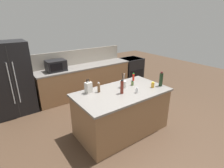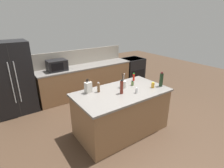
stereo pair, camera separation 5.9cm
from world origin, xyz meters
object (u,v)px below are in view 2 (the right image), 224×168
at_px(range_oven, 132,70).
at_px(spice_jar_oregano, 132,83).
at_px(salt_shaker, 137,90).
at_px(wine_bottle, 161,80).
at_px(hot_sauce_bottle, 134,77).
at_px(pepper_grinder, 99,88).
at_px(utensil_crock, 123,84).
at_px(vinegar_bottle, 122,87).
at_px(knife_block, 88,87).
at_px(honey_jar, 153,85).
at_px(refrigerator, 12,79).
at_px(microwave, 57,65).

height_order(range_oven, spice_jar_oregano, spice_jar_oregano).
xyz_separation_m(salt_shaker, spice_jar_oregano, (0.20, 0.35, -0.01)).
bearing_deg(wine_bottle, hot_sauce_bottle, 113.00).
height_order(hot_sauce_bottle, pepper_grinder, pepper_grinder).
height_order(salt_shaker, wine_bottle, wine_bottle).
xyz_separation_m(utensil_crock, salt_shaker, (0.04, -0.37, -0.03)).
relative_size(range_oven, vinegar_bottle, 3.22).
distance_m(pepper_grinder, wine_bottle, 1.38).
relative_size(knife_block, vinegar_bottle, 1.01).
height_order(range_oven, honey_jar, honey_jar).
xyz_separation_m(hot_sauce_bottle, honey_jar, (0.05, -0.56, -0.03)).
relative_size(refrigerator, utensil_crock, 5.71).
bearing_deg(utensil_crock, pepper_grinder, 170.02).
xyz_separation_m(range_oven, salt_shaker, (-2.04, -2.42, 0.53)).
bearing_deg(refrigerator, salt_shaker, -52.31).
relative_size(knife_block, pepper_grinder, 1.42).
distance_m(pepper_grinder, vinegar_bottle, 0.47).
bearing_deg(spice_jar_oregano, range_oven, 48.37).
distance_m(vinegar_bottle, wine_bottle, 0.96).
height_order(microwave, hot_sauce_bottle, microwave).
distance_m(hot_sauce_bottle, wine_bottle, 0.66).
height_order(microwave, wine_bottle, wine_bottle).
bearing_deg(spice_jar_oregano, salt_shaker, -119.87).
xyz_separation_m(vinegar_bottle, spice_jar_oregano, (0.46, 0.20, -0.09)).
bearing_deg(vinegar_bottle, spice_jar_oregano, 23.66).
relative_size(refrigerator, microwave, 3.48).
xyz_separation_m(microwave, knife_block, (0.00, -1.85, -0.04)).
height_order(knife_block, honey_jar, knife_block).
bearing_deg(spice_jar_oregano, hot_sauce_bottle, 43.50).
bearing_deg(hot_sauce_bottle, refrigerator, 140.79).
bearing_deg(honey_jar, utensil_crock, 144.73).
bearing_deg(pepper_grinder, utensil_crock, -9.98).
bearing_deg(refrigerator, pepper_grinder, -56.70).
xyz_separation_m(pepper_grinder, vinegar_bottle, (0.34, -0.32, 0.04)).
distance_m(utensil_crock, vinegar_bottle, 0.32).
height_order(knife_block, pepper_grinder, knife_block).
bearing_deg(honey_jar, microwave, 117.49).
relative_size(vinegar_bottle, spice_jar_oregano, 2.80).
xyz_separation_m(vinegar_bottle, honey_jar, (0.74, -0.14, -0.08)).
relative_size(pepper_grinder, salt_shaker, 1.73).
bearing_deg(microwave, knife_block, -89.92).
xyz_separation_m(range_oven, vinegar_bottle, (-2.30, -2.27, 0.61)).
height_order(utensil_crock, spice_jar_oregano, utensil_crock).
relative_size(spice_jar_oregano, wine_bottle, 0.32).
height_order(pepper_grinder, honey_jar, pepper_grinder).
relative_size(knife_block, wine_bottle, 0.90).
relative_size(refrigerator, vinegar_bottle, 6.40).
distance_m(range_oven, vinegar_bottle, 3.29).
distance_m(knife_block, salt_shaker, 0.96).
distance_m(utensil_crock, wine_bottle, 0.83).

